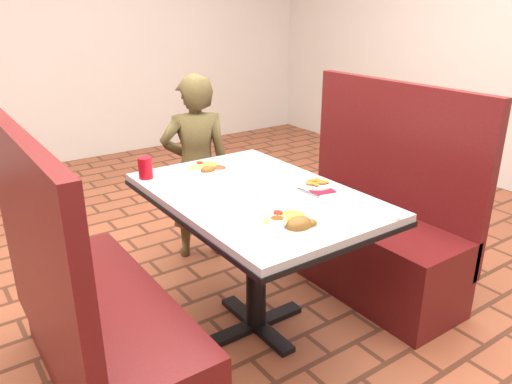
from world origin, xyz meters
TOP-DOWN VIEW (x-y plane):
  - dining_table at (0.00, 0.00)m, footprint 0.81×1.21m
  - booth_bench_left at (-0.80, 0.00)m, footprint 0.47×1.20m
  - booth_bench_right at (0.80, 0.00)m, footprint 0.47×1.20m
  - diner_person at (0.17, 0.89)m, footprint 0.50×0.42m
  - near_dinner_plate at (-0.10, -0.39)m, footprint 0.26×0.26m
  - far_dinner_plate at (-0.02, 0.41)m, footprint 0.24×0.24m
  - plantain_plate at (0.29, -0.09)m, footprint 0.17×0.17m
  - maroon_napkin at (0.26, -0.16)m, footprint 0.13×0.13m
  - spoon_utensil at (0.19, -0.15)m, footprint 0.02×0.14m
  - red_tumbler at (-0.34, 0.48)m, footprint 0.07×0.07m
  - paper_napkin at (0.24, -0.49)m, footprint 0.24×0.22m
  - knife_utensil at (-0.07, -0.32)m, footprint 0.03×0.15m
  - fork_utensil at (-0.07, -0.40)m, footprint 0.02×0.14m
  - lettuce_shreds at (0.04, 0.06)m, footprint 0.28×0.32m

SIDE VIEW (x-z plane):
  - booth_bench_left at x=-0.80m, z-range -0.26..0.92m
  - booth_bench_right at x=0.80m, z-range -0.26..0.92m
  - diner_person at x=0.17m, z-range 0.00..1.19m
  - dining_table at x=0.00m, z-range 0.28..1.03m
  - lettuce_shreds at x=0.04m, z-range 0.75..0.75m
  - maroon_napkin at x=0.26m, z-range 0.75..0.75m
  - spoon_utensil at x=0.19m, z-range 0.75..0.76m
  - paper_napkin at x=0.24m, z-range 0.75..0.76m
  - knife_utensil at x=-0.07m, z-range 0.76..0.76m
  - fork_utensil at x=-0.07m, z-range 0.76..0.76m
  - plantain_plate at x=0.29m, z-range 0.75..0.77m
  - far_dinner_plate at x=-0.02m, z-range 0.74..0.80m
  - near_dinner_plate at x=-0.10m, z-range 0.74..0.82m
  - red_tumbler at x=-0.34m, z-range 0.75..0.86m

